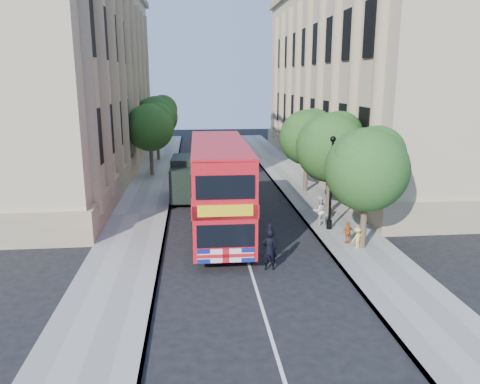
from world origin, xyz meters
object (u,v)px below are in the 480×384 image
object	(u,v)px
box_van	(187,180)
woman_pedestrian	(320,211)
police_constable	(269,250)
lamp_post	(331,187)
double_decker_bus	(219,186)

from	to	relation	value
box_van	woman_pedestrian	bearing A→B (deg)	-41.17
woman_pedestrian	police_constable	bearing A→B (deg)	40.89
lamp_post	box_van	xyz separation A→B (m)	(-7.90, 7.71, -1.09)
box_van	police_constable	xyz separation A→B (m)	(3.73, -12.71, -0.49)
lamp_post	box_van	world-z (taller)	lamp_post
double_decker_bus	woman_pedestrian	xyz separation A→B (m)	(5.70, 0.71, -1.76)
box_van	lamp_post	bearing A→B (deg)	-42.65
lamp_post	double_decker_bus	world-z (taller)	lamp_post
box_van	woman_pedestrian	xyz separation A→B (m)	(7.53, -6.98, -0.46)
lamp_post	police_constable	xyz separation A→B (m)	(-4.17, -5.00, -1.58)
lamp_post	woman_pedestrian	size ratio (longest dim) A/B	3.06
lamp_post	box_van	distance (m)	11.10
double_decker_bus	police_constable	distance (m)	5.65
police_constable	woman_pedestrian	size ratio (longest dim) A/B	1.11
lamp_post	double_decker_bus	distance (m)	6.08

